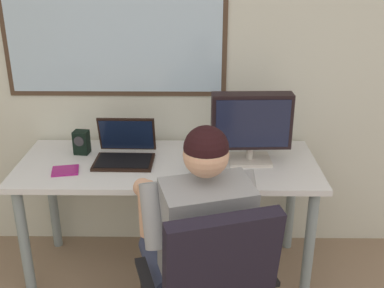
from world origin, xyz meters
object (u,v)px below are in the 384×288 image
(desk, at_px, (168,177))
(person_seated, at_px, (197,237))
(cd_case, at_px, (65,171))
(office_chair, at_px, (212,288))
(desk_speaker, at_px, (82,142))
(laptop, at_px, (125,149))
(crt_monitor, at_px, (251,123))
(wine_glass, at_px, (195,156))

(desk, height_order, person_seated, person_seated)
(cd_case, bearing_deg, office_chair, -41.42)
(office_chair, relative_size, person_seated, 0.79)
(office_chair, bearing_deg, person_seated, 104.61)
(desk_speaker, bearing_deg, laptop, -15.72)
(office_chair, bearing_deg, desk_speaker, 128.41)
(laptop, bearing_deg, cd_case, -150.17)
(cd_case, bearing_deg, crt_monitor, 8.18)
(desk_speaker, height_order, cd_case, desk_speaker)
(desk, distance_m, office_chair, 0.86)
(office_chair, distance_m, laptop, 1.03)
(person_seated, distance_m, crt_monitor, 0.76)
(laptop, height_order, cd_case, laptop)
(desk_speaker, bearing_deg, person_seated, -45.77)
(desk, bearing_deg, crt_monitor, 2.54)
(office_chair, xyz_separation_m, wine_glass, (-0.08, 0.67, 0.32))
(laptop, height_order, wine_glass, laptop)
(desk, xyz_separation_m, laptop, (-0.25, 0.05, 0.15))
(person_seated, distance_m, desk_speaker, 1.00)
(crt_monitor, height_order, desk_speaker, crt_monitor)
(cd_case, bearing_deg, desk, 12.82)
(desk, bearing_deg, cd_case, -167.18)
(desk, height_order, desk_speaker, desk_speaker)
(person_seated, bearing_deg, wine_glass, 92.15)
(person_seated, relative_size, laptop, 3.60)
(laptop, bearing_deg, office_chair, -61.09)
(wine_glass, bearing_deg, person_seated, -87.85)
(office_chair, bearing_deg, cd_case, 138.58)
(desk, height_order, office_chair, office_chair)
(person_seated, distance_m, laptop, 0.78)
(desk, bearing_deg, wine_glass, -44.54)
(person_seated, height_order, wine_glass, person_seated)
(office_chair, height_order, cd_case, office_chair)
(wine_glass, height_order, desk_speaker, wine_glass)
(person_seated, relative_size, cd_case, 7.44)
(office_chair, distance_m, desk_speaker, 1.24)
(person_seated, xyz_separation_m, desk_speaker, (-0.69, 0.71, 0.19))
(laptop, relative_size, wine_glass, 2.27)
(desk, distance_m, crt_monitor, 0.57)
(desk, relative_size, wine_glass, 11.41)
(wine_glass, bearing_deg, office_chair, -83.31)
(office_chair, xyz_separation_m, laptop, (-0.48, 0.87, 0.27))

